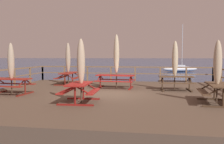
{
  "coord_description": "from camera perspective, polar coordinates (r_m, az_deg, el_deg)",
  "views": [
    {
      "loc": [
        2.06,
        -11.66,
        2.55
      ],
      "look_at": [
        0.0,
        0.9,
        1.71
      ],
      "focal_mm": 38.72,
      "sensor_mm": 36.0,
      "label": 1
    }
  ],
  "objects": [
    {
      "name": "picnic_table_front_left",
      "position": [
        10.21,
        23.88,
        -3.75
      ],
      "size": [
        1.51,
        2.04,
        0.78
      ],
      "color": "brown",
      "rests_on": "wooden_deck"
    },
    {
      "name": "picnic_table_mid_right",
      "position": [
        13.44,
        14.83,
        -1.84
      ],
      "size": [
        1.86,
        1.49,
        0.78
      ],
      "color": "brown",
      "rests_on": "wooden_deck"
    },
    {
      "name": "patio_umbrella_short_back",
      "position": [
        10.12,
        23.68,
        1.88
      ],
      "size": [
        0.32,
        0.32,
        2.46
      ],
      "color": "#4C3828",
      "rests_on": "wooden_deck"
    },
    {
      "name": "patio_umbrella_tall_mid_right",
      "position": [
        13.4,
        14.66,
        3.0
      ],
      "size": [
        0.32,
        0.32,
        2.65
      ],
      "color": "#4C3828",
      "rests_on": "wooden_deck"
    },
    {
      "name": "sailboat_distant",
      "position": [
        41.02,
        15.77,
        0.76
      ],
      "size": [
        6.2,
        3.78,
        7.72
      ],
      "color": "silver",
      "rests_on": "ground"
    },
    {
      "name": "patio_umbrella_short_mid",
      "position": [
        9.59,
        -7.34,
        2.35
      ],
      "size": [
        0.32,
        0.32,
        2.53
      ],
      "color": "#4C3828",
      "rests_on": "wooden_deck"
    },
    {
      "name": "patio_umbrella_tall_back_right",
      "position": [
        13.87,
        1.06,
        4.25
      ],
      "size": [
        0.32,
        0.32,
        3.08
      ],
      "color": "#4C3828",
      "rests_on": "wooden_deck"
    },
    {
      "name": "picnic_table_front_right",
      "position": [
        12.68,
        -22.76,
        -2.32
      ],
      "size": [
        1.96,
        1.5,
        0.78
      ],
      "color": "maroon",
      "rests_on": "wooden_deck"
    },
    {
      "name": "railing_waterside_far",
      "position": [
        17.64,
        2.6,
        0.21
      ],
      "size": [
        12.61,
        0.1,
        1.09
      ],
      "color": "brown",
      "rests_on": "wooden_deck"
    },
    {
      "name": "ground_plane",
      "position": [
        12.11,
        -0.69,
        -8.39
      ],
      "size": [
        600.0,
        600.0,
        0.0
      ],
      "primitive_type": "plane",
      "color": "navy"
    },
    {
      "name": "wooden_deck",
      "position": [
        12.04,
        -0.7,
        -6.73
      ],
      "size": [
        12.81,
        11.95,
        0.71
      ],
      "primitive_type": "cube",
      "color": "brown",
      "rests_on": "ground"
    },
    {
      "name": "picnic_table_mid_centre",
      "position": [
        9.68,
        -7.7,
        -3.9
      ],
      "size": [
        1.48,
        1.75,
        0.78
      ],
      "color": "maroon",
      "rests_on": "wooden_deck"
    },
    {
      "name": "picnic_table_back_left",
      "position": [
        16.09,
        -10.14,
        -0.84
      ],
      "size": [
        1.51,
        2.16,
        0.78
      ],
      "color": "maroon",
      "rests_on": "wooden_deck"
    },
    {
      "name": "picnic_table_mid_left",
      "position": [
        13.86,
        0.79,
        -1.5
      ],
      "size": [
        2.25,
        1.54,
        0.78
      ],
      "color": "maroon",
      "rests_on": "wooden_deck"
    },
    {
      "name": "patio_umbrella_short_front",
      "position": [
        16.06,
        -10.34,
        3.3
      ],
      "size": [
        0.32,
        0.32,
        2.71
      ],
      "color": "#4C3828",
      "rests_on": "wooden_deck"
    },
    {
      "name": "patio_umbrella_tall_mid_left",
      "position": [
        12.66,
        -22.74,
        2.29
      ],
      "size": [
        0.32,
        0.32,
        2.48
      ],
      "color": "#4C3828",
      "rests_on": "wooden_deck"
    }
  ]
}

